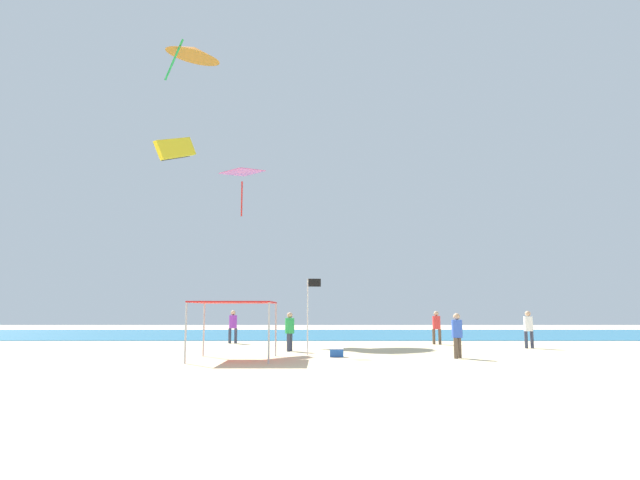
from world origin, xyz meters
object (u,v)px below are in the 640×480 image
(person_leftmost, at_px, (292,328))
(person_rightmost, at_px, (459,332))
(banner_flag, at_px, (311,308))
(kite_diamond_pink, at_px, (244,175))
(cooler_box, at_px, (338,353))
(person_central, at_px, (438,325))
(canopy_tent, at_px, (236,304))
(person_far_shore, at_px, (531,326))
(person_near_tent, at_px, (235,324))
(kite_delta_orange, at_px, (195,52))
(kite_parafoil_yellow, at_px, (178,149))

(person_leftmost, relative_size, person_rightmost, 1.01)
(banner_flag, bearing_deg, person_rightmost, -14.70)
(kite_diamond_pink, bearing_deg, cooler_box, -23.42)
(person_leftmost, relative_size, person_central, 0.97)
(canopy_tent, bearing_deg, person_central, 43.43)
(person_far_shore, bearing_deg, canopy_tent, -169.34)
(canopy_tent, xyz_separation_m, person_near_tent, (-1.71, 10.46, -1.04))
(person_far_shore, xyz_separation_m, kite_delta_orange, (-21.41, 15.41, 22.56))
(kite_diamond_pink, relative_size, kite_parafoil_yellow, 0.89)
(person_rightmost, relative_size, cooler_box, 3.17)
(banner_flag, xyz_separation_m, cooler_box, (1.16, -0.90, -1.84))
(kite_delta_orange, bearing_deg, canopy_tent, -123.71)
(canopy_tent, height_order, person_far_shore, canopy_tent)
(canopy_tent, relative_size, kite_parafoil_yellow, 0.91)
(person_near_tent, height_order, person_central, person_near_tent)
(person_near_tent, bearing_deg, person_rightmost, 128.97)
(kite_parafoil_yellow, bearing_deg, person_central, 112.59)
(person_near_tent, distance_m, kite_diamond_pink, 10.25)
(canopy_tent, height_order, kite_delta_orange, kite_delta_orange)
(person_central, xyz_separation_m, kite_delta_orange, (-17.38, 12.24, 22.56))
(person_leftmost, bearing_deg, canopy_tent, 172.49)
(person_near_tent, bearing_deg, person_far_shore, 157.13)
(banner_flag, distance_m, cooler_box, 2.35)
(person_central, relative_size, cooler_box, 3.29)
(canopy_tent, height_order, banner_flag, banner_flag)
(cooler_box, bearing_deg, person_far_shore, 26.99)
(person_near_tent, relative_size, person_far_shore, 1.01)
(person_near_tent, bearing_deg, person_leftmost, 112.80)
(canopy_tent, bearing_deg, person_near_tent, 99.28)
(kite_diamond_pink, bearing_deg, person_central, 22.27)
(cooler_box, distance_m, kite_parafoil_yellow, 15.75)
(person_near_tent, distance_m, person_leftmost, 7.12)
(person_near_tent, bearing_deg, kite_delta_orange, -71.76)
(person_leftmost, distance_m, cooler_box, 3.87)
(person_central, relative_size, kite_parafoil_yellow, 0.53)
(cooler_box, xyz_separation_m, kite_parafoil_yellow, (-8.93, 7.02, 10.90))
(person_rightmost, relative_size, kite_parafoil_yellow, 0.51)
(person_leftmost, xyz_separation_m, kite_parafoil_yellow, (-6.80, 3.91, 10.01))
(cooler_box, bearing_deg, canopy_tent, -162.98)
(person_far_shore, distance_m, kite_diamond_pink, 19.98)
(kite_parafoil_yellow, bearing_deg, person_rightmost, 78.69)
(person_rightmost, bearing_deg, canopy_tent, 134.70)
(person_rightmost, height_order, banner_flag, banner_flag)
(banner_flag, relative_size, cooler_box, 5.79)
(canopy_tent, xyz_separation_m, person_central, (10.05, 9.51, -1.06))
(person_rightmost, height_order, person_far_shore, person_far_shore)
(canopy_tent, height_order, kite_diamond_pink, kite_diamond_pink)
(person_near_tent, distance_m, person_far_shore, 16.32)
(person_rightmost, height_order, kite_parafoil_yellow, kite_parafoil_yellow)
(person_near_tent, xyz_separation_m, person_central, (11.76, -0.95, -0.02))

